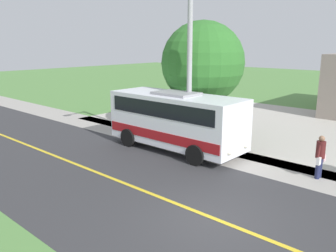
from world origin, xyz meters
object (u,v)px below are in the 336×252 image
Objects in this scene: tree_curbside at (203,63)px; shuttle_bus_front at (176,118)px; pedestrian_with_bags at (320,156)px; street_light_pole at (188,51)px.

shuttle_bus_front is at bearing 12.22° from tree_curbside.
pedestrian_with_bags is at bearing 73.65° from tree_curbside.
street_light_pole is (-0.39, 0.38, 3.14)m from shuttle_bus_front.
street_light_pole is 1.37× the size of tree_curbside.
tree_curbside reaches higher than pedestrian_with_bags.
shuttle_bus_front is 0.81× the size of street_light_pole.
tree_curbside is (-2.90, -0.63, 2.46)m from shuttle_bus_front.
shuttle_bus_front is 1.11× the size of tree_curbside.
shuttle_bus_front reaches higher than pedestrian_with_bags.
shuttle_bus_front is 4.11× the size of pedestrian_with_bags.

